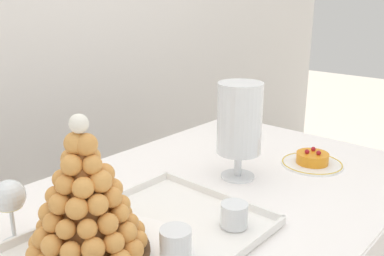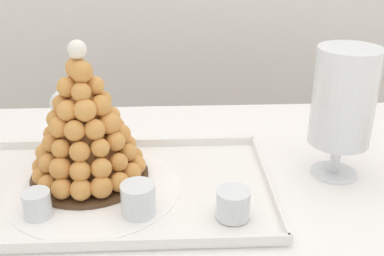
% 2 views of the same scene
% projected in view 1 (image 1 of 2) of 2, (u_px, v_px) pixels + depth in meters
% --- Properties ---
extents(buffet_table, '(1.42, 0.80, 0.73)m').
position_uv_depth(buffet_table, '(185.00, 241.00, 1.04)').
color(buffet_table, brown).
rests_on(buffet_table, ground_plane).
extents(croquembouche, '(0.23, 0.23, 0.28)m').
position_uv_depth(croquembouche, '(86.00, 204.00, 0.78)').
color(croquembouche, '#4C331E').
rests_on(croquembouche, serving_tray).
extents(dessert_cup_centre, '(0.06, 0.06, 0.06)m').
position_uv_depth(dessert_cup_centre, '(176.00, 244.00, 0.80)').
color(dessert_cup_centre, silver).
rests_on(dessert_cup_centre, serving_tray).
extents(dessert_cup_mid_right, '(0.06, 0.06, 0.05)m').
position_uv_depth(dessert_cup_mid_right, '(234.00, 216.00, 0.90)').
color(dessert_cup_mid_right, silver).
rests_on(dessert_cup_mid_right, serving_tray).
extents(macaron_goblet, '(0.12, 0.12, 0.27)m').
position_uv_depth(macaron_goblet, '(241.00, 120.00, 1.12)').
color(macaron_goblet, white).
rests_on(macaron_goblet, buffet_table).
extents(fruit_tart_plate, '(0.18, 0.18, 0.05)m').
position_uv_depth(fruit_tart_plate, '(312.00, 161.00, 1.25)').
color(fruit_tart_plate, white).
rests_on(fruit_tart_plate, buffet_table).
extents(wine_glass, '(0.07, 0.07, 0.14)m').
position_uv_depth(wine_glass, '(9.00, 199.00, 0.82)').
color(wine_glass, silver).
rests_on(wine_glass, buffet_table).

